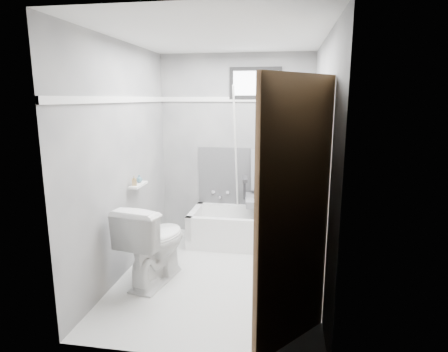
% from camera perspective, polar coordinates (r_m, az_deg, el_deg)
% --- Properties ---
extents(floor, '(2.60, 2.60, 0.00)m').
position_cam_1_polar(floor, '(4.09, -0.82, -14.87)').
color(floor, white).
rests_on(floor, ground).
extents(ceiling, '(2.60, 2.60, 0.00)m').
position_cam_1_polar(ceiling, '(3.70, -0.94, 20.58)').
color(ceiling, silver).
rests_on(ceiling, floor).
extents(wall_back, '(2.00, 0.02, 2.40)m').
position_cam_1_polar(wall_back, '(4.98, 1.78, 4.46)').
color(wall_back, slate).
rests_on(wall_back, floor).
extents(wall_front, '(2.00, 0.02, 2.40)m').
position_cam_1_polar(wall_front, '(2.47, -6.23, -3.16)').
color(wall_front, slate).
rests_on(wall_front, floor).
extents(wall_left, '(0.02, 2.60, 2.40)m').
position_cam_1_polar(wall_left, '(4.01, -15.11, 2.27)').
color(wall_left, slate).
rests_on(wall_left, floor).
extents(wall_right, '(0.02, 2.60, 2.40)m').
position_cam_1_polar(wall_right, '(3.67, 14.69, 1.44)').
color(wall_right, slate).
rests_on(wall_right, floor).
extents(bathtub, '(1.50, 0.70, 0.42)m').
position_cam_1_polar(bathtub, '(4.83, 3.85, -7.91)').
color(bathtub, white).
rests_on(bathtub, floor).
extents(office_chair, '(0.71, 0.71, 1.08)m').
position_cam_1_polar(office_chair, '(4.72, 6.47, -2.71)').
color(office_chair, slate).
rests_on(office_chair, bathtub).
extents(toilet, '(0.62, 0.91, 0.82)m').
position_cam_1_polar(toilet, '(3.89, -10.58, -9.93)').
color(toilet, white).
rests_on(toilet, floor).
extents(door, '(0.78, 0.78, 2.00)m').
position_cam_1_polar(door, '(2.48, 16.61, -8.34)').
color(door, brown).
rests_on(door, floor).
extents(window, '(0.66, 0.04, 0.40)m').
position_cam_1_polar(window, '(4.90, 4.80, 13.91)').
color(window, black).
rests_on(window, wall_back).
extents(backerboard, '(1.50, 0.02, 0.78)m').
position_cam_1_polar(backerboard, '(5.01, 4.57, -0.17)').
color(backerboard, '#4C4C4F').
rests_on(backerboard, wall_back).
extents(trim_back, '(2.00, 0.02, 0.06)m').
position_cam_1_polar(trim_back, '(4.93, 1.80, 11.61)').
color(trim_back, white).
rests_on(trim_back, wall_back).
extents(trim_left, '(0.02, 2.60, 0.06)m').
position_cam_1_polar(trim_left, '(3.95, -15.42, 11.16)').
color(trim_left, white).
rests_on(trim_left, wall_left).
extents(pole, '(0.02, 0.61, 1.87)m').
position_cam_1_polar(pole, '(4.76, 1.84, 2.29)').
color(pole, white).
rests_on(pole, bathtub).
extents(shelf, '(0.10, 0.32, 0.02)m').
position_cam_1_polar(shelf, '(4.21, -12.94, -1.34)').
color(shelf, white).
rests_on(shelf, wall_left).
extents(soap_bottle_a, '(0.07, 0.07, 0.11)m').
position_cam_1_polar(soap_bottle_a, '(4.13, -13.52, -0.69)').
color(soap_bottle_a, '#9E804F').
rests_on(soap_bottle_a, shelf).
extents(soap_bottle_b, '(0.08, 0.08, 0.09)m').
position_cam_1_polar(soap_bottle_b, '(4.26, -12.80, -0.37)').
color(soap_bottle_b, slate).
rests_on(soap_bottle_b, shelf).
extents(faucet, '(0.26, 0.10, 0.16)m').
position_cam_1_polar(faucet, '(5.10, -0.54, -2.80)').
color(faucet, silver).
rests_on(faucet, wall_back).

